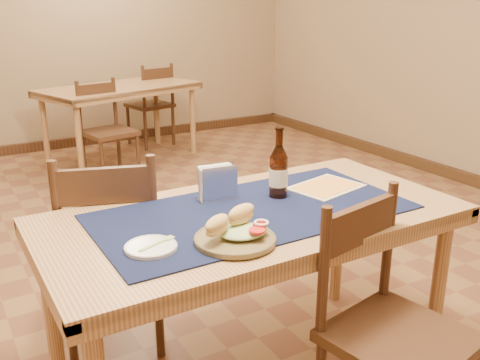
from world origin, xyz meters
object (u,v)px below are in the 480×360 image
chair_main_far (111,247)px  sandwich_plate (236,233)px  chair_main_near (389,327)px  main_table (253,232)px  beer_bottle (279,172)px  napkin_holder (218,184)px  back_table (121,94)px

chair_main_far → sandwich_plate: (0.22, -0.72, 0.30)m
chair_main_far → chair_main_near: size_ratio=1.03×
main_table → beer_bottle: size_ratio=5.55×
chair_main_far → chair_main_near: 1.22m
main_table → napkin_holder: (-0.06, 0.18, 0.15)m
chair_main_near → sandwich_plate: (-0.40, 0.33, 0.31)m
main_table → sandwich_plate: size_ratio=5.85×
napkin_holder → chair_main_near: bearing=-69.4°
chair_main_near → chair_main_far: bearing=120.7°
chair_main_near → beer_bottle: beer_bottle is taller
chair_main_near → napkin_holder: bearing=110.6°
main_table → chair_main_near: chair_main_near is taller
chair_main_far → chair_main_near: (0.62, -1.05, -0.02)m
back_table → beer_bottle: 3.40m
sandwich_plate → beer_bottle: (0.36, 0.29, 0.08)m
back_table → napkin_holder: size_ratio=9.92×
main_table → chair_main_near: bearing=-68.3°
back_table → napkin_holder: 3.35m
main_table → chair_main_far: size_ratio=1.70×
chair_main_far → beer_bottle: bearing=-36.7°
back_table → sandwich_plate: size_ratio=6.03×
beer_bottle → sandwich_plate: bearing=-141.9°
main_table → beer_bottle: 0.27m
back_table → chair_main_near: bearing=-96.0°
sandwich_plate → main_table: bearing=46.2°
sandwich_plate → chair_main_near: bearing=-39.1°
chair_main_far → napkin_holder: bearing=-43.5°
chair_main_near → beer_bottle: 0.73m
main_table → napkin_holder: napkin_holder is taller
chair_main_near → napkin_holder: size_ratio=5.48×
back_table → chair_main_near: (-0.42, -3.98, -0.19)m
sandwich_plate → back_table: bearing=77.4°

